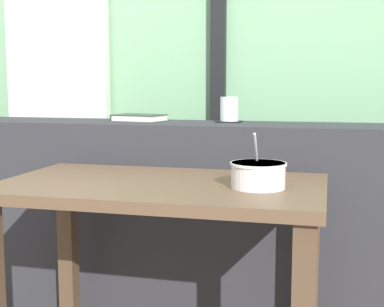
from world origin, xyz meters
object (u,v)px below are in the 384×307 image
at_px(soup_bowl, 258,175).
at_px(coaster_square, 229,122).
at_px(breakfast_table, 162,223).
at_px(closed_book, 139,118).
at_px(juice_glass, 229,110).

bearing_deg(soup_bowl, coaster_square, 107.65).
relative_size(breakfast_table, closed_book, 4.40).
xyz_separation_m(juice_glass, soup_bowl, (0.21, -0.65, -0.16)).
xyz_separation_m(breakfast_table, closed_book, (-0.29, 0.60, 0.30)).
bearing_deg(soup_bowl, closed_book, 133.90).
xyz_separation_m(breakfast_table, juice_glass, (0.10, 0.63, 0.33)).
distance_m(breakfast_table, juice_glass, 0.72).
relative_size(juice_glass, soup_bowl, 0.61).
relative_size(closed_book, soup_bowl, 1.37).
distance_m(closed_book, soup_bowl, 0.87).
height_order(juice_glass, closed_book, juice_glass).
bearing_deg(breakfast_table, closed_book, 115.70).
height_order(coaster_square, juice_glass, juice_glass).
height_order(closed_book, soup_bowl, closed_book).
bearing_deg(coaster_square, breakfast_table, -99.25).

